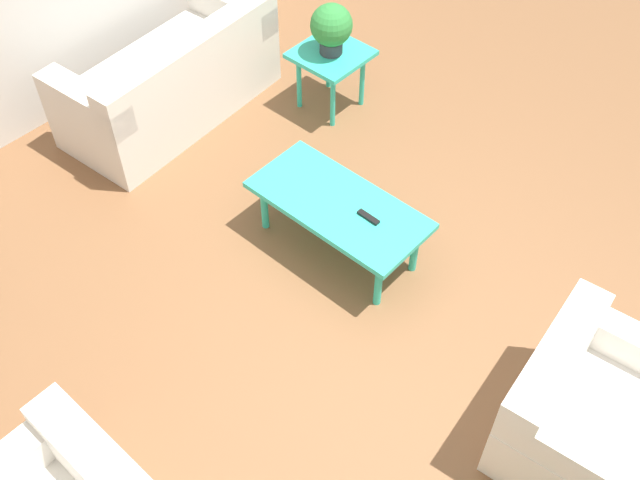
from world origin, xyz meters
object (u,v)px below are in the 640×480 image
armchair (598,420)px  coffee_table (338,208)px  side_table_plant (331,61)px  potted_plant (331,27)px  sofa (172,81)px

armchair → coffee_table: (1.99, -0.19, 0.10)m
coffee_table → armchair: bearing=174.5°
side_table_plant → potted_plant: bearing=135.0°
side_table_plant → armchair: bearing=156.5°
side_table_plant → sofa: bearing=46.6°
coffee_table → side_table_plant: size_ratio=2.25×
sofa → coffee_table: sofa is taller
side_table_plant → potted_plant: potted_plant is taller
sofa → potted_plant: bearing=132.4°
sofa → potted_plant: (-0.86, -0.91, 0.42)m
sofa → armchair: bearing=79.7°
sofa → side_table_plant: (-0.86, -0.91, 0.12)m
coffee_table → side_table_plant: 1.55m
armchair → potted_plant: 3.35m
coffee_table → potted_plant: size_ratio=2.97×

